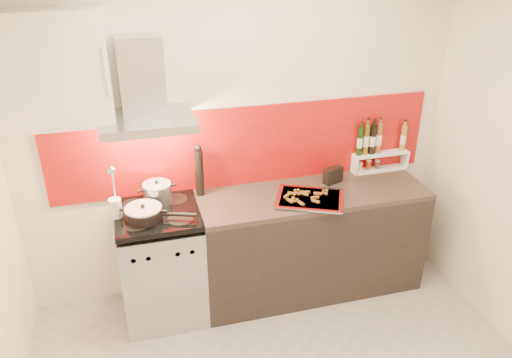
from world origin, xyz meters
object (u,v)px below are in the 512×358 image
object	(u,v)px
range_stove	(162,265)
baking_tray	(309,198)
counter	(310,241)
stock_pot	(158,193)
saute_pan	(145,213)
pepper_mill	(199,171)

from	to	relation	value
range_stove	baking_tray	world-z (taller)	baking_tray
counter	stock_pot	distance (m)	1.30
saute_pan	baking_tray	xyz separation A→B (m)	(1.21, -0.03, -0.04)
pepper_mill	range_stove	bearing A→B (deg)	-150.93
range_stove	saute_pan	world-z (taller)	saute_pan
stock_pot	baking_tray	bearing A→B (deg)	-12.77
pepper_mill	stock_pot	bearing A→B (deg)	-170.01
range_stove	baking_tray	distance (m)	1.23
pepper_mill	baking_tray	world-z (taller)	pepper_mill
range_stove	stock_pot	bearing A→B (deg)	80.03
stock_pot	baking_tray	size ratio (longest dim) A/B	0.34
range_stove	stock_pot	world-z (taller)	stock_pot
counter	baking_tray	world-z (taller)	baking_tray
counter	saute_pan	size ratio (longest dim) A/B	3.72
range_stove	counter	bearing A→B (deg)	0.23
stock_pot	pepper_mill	size ratio (longest dim) A/B	0.51
saute_pan	pepper_mill	bearing A→B (deg)	32.40
counter	pepper_mill	world-z (taller)	pepper_mill
counter	stock_pot	bearing A→B (deg)	173.58
stock_pot	pepper_mill	bearing A→B (deg)	9.99
saute_pan	range_stove	bearing A→B (deg)	43.53
saute_pan	baking_tray	bearing A→B (deg)	-1.40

